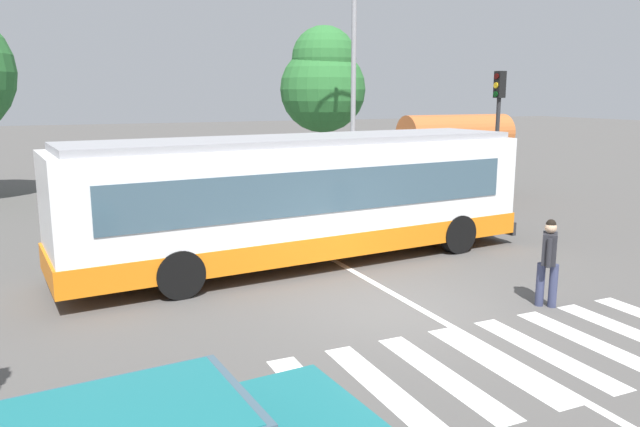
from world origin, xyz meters
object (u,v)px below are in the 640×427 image
object	(u,v)px
parked_car_blue	(145,185)
parked_car_white	(343,174)
bus_stop_shelter	(456,136)
twin_arm_street_lamp	(354,43)
background_tree_right	(323,81)
city_transit_bus	(304,198)
pedestrian_crossing_street	(549,258)
parked_car_charcoal	(215,181)
traffic_light_far_corner	(498,118)
parked_car_silver	(285,178)

from	to	relation	value
parked_car_blue	parked_car_white	xyz separation A→B (m)	(7.97, -0.37, 0.00)
parked_car_white	bus_stop_shelter	bearing A→B (deg)	-34.95
twin_arm_street_lamp	background_tree_right	world-z (taller)	twin_arm_street_lamp
city_transit_bus	pedestrian_crossing_street	xyz separation A→B (m)	(3.02, -4.87, -0.62)
pedestrian_crossing_street	parked_car_charcoal	distance (m)	14.73
pedestrian_crossing_street	twin_arm_street_lamp	bearing A→B (deg)	78.28
bus_stop_shelter	twin_arm_street_lamp	bearing A→B (deg)	148.09
traffic_light_far_corner	pedestrian_crossing_street	bearing A→B (deg)	-124.30
traffic_light_far_corner	bus_stop_shelter	world-z (taller)	traffic_light_far_corner
pedestrian_crossing_street	parked_car_charcoal	size ratio (longest dim) A/B	0.38
parked_car_white	traffic_light_far_corner	xyz separation A→B (m)	(3.15, -5.62, 2.46)
parked_car_white	traffic_light_far_corner	distance (m)	6.89
city_transit_bus	parked_car_charcoal	distance (m)	9.65
parked_car_white	pedestrian_crossing_street	bearing A→B (deg)	-100.55
bus_stop_shelter	parked_car_white	bearing A→B (deg)	145.05
city_transit_bus	parked_car_white	world-z (taller)	city_transit_bus
city_transit_bus	parked_car_silver	distance (m)	9.65
background_tree_right	pedestrian_crossing_street	bearing A→B (deg)	-102.12
parked_car_white	traffic_light_far_corner	size ratio (longest dim) A/B	0.94
parked_car_blue	bus_stop_shelter	distance (m)	12.13
parked_car_white	twin_arm_street_lamp	bearing A→B (deg)	-62.71
background_tree_right	traffic_light_far_corner	bearing A→B (deg)	-81.96
city_transit_bus	traffic_light_far_corner	bearing A→B (deg)	22.21
bus_stop_shelter	city_transit_bus	bearing A→B (deg)	-144.56
pedestrian_crossing_street	parked_car_white	world-z (taller)	pedestrian_crossing_street
traffic_light_far_corner	parked_car_white	bearing A→B (deg)	119.28
parked_car_blue	parked_car_white	distance (m)	7.98
parked_car_silver	parked_car_charcoal	bearing A→B (deg)	169.74
city_transit_bus	parked_car_white	xyz separation A→B (m)	(5.65, 9.21, -0.82)
parked_car_charcoal	city_transit_bus	bearing A→B (deg)	-91.96
parked_car_blue	bus_stop_shelter	world-z (taller)	bus_stop_shelter
pedestrian_crossing_street	twin_arm_street_lamp	xyz separation A→B (m)	(2.83, 13.67, 5.05)
pedestrian_crossing_street	parked_car_charcoal	world-z (taller)	pedestrian_crossing_street
city_transit_bus	parked_car_blue	distance (m)	9.89
parked_car_silver	twin_arm_street_lamp	distance (m)	5.97
city_transit_bus	parked_car_blue	size ratio (longest dim) A/B	2.60
parked_car_charcoal	traffic_light_far_corner	distance (m)	10.68
parked_car_blue	city_transit_bus	bearing A→B (deg)	-76.36
parked_car_charcoal	parked_car_white	xyz separation A→B (m)	(5.32, -0.41, 0.00)
traffic_light_far_corner	background_tree_right	distance (m)	11.31
parked_car_blue	bus_stop_shelter	bearing A→B (deg)	-14.17
pedestrian_crossing_street	background_tree_right	size ratio (longest dim) A/B	0.23
parked_car_charcoal	parked_car_silver	xyz separation A→B (m)	(2.71, -0.49, 0.00)
pedestrian_crossing_street	background_tree_right	distance (m)	20.36
pedestrian_crossing_street	traffic_light_far_corner	distance (m)	10.49
city_transit_bus	twin_arm_street_lamp	xyz separation A→B (m)	(5.86, 8.80, 4.43)
parked_car_charcoal	traffic_light_far_corner	xyz separation A→B (m)	(8.47, -6.02, 2.46)
twin_arm_street_lamp	parked_car_silver	bearing A→B (deg)	173.37
traffic_light_far_corner	parked_car_charcoal	bearing A→B (deg)	144.57
bus_stop_shelter	parked_car_silver	bearing A→B (deg)	158.42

